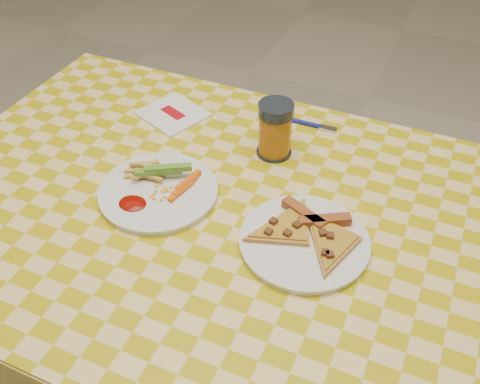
{
  "coord_description": "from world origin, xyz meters",
  "views": [
    {
      "loc": [
        0.35,
        -0.69,
        1.5
      ],
      "look_at": [
        0.03,
        0.04,
        0.78
      ],
      "focal_mm": 40.0,
      "sensor_mm": 36.0,
      "label": 1
    }
  ],
  "objects_px": {
    "plate_right": "(304,242)",
    "drink_glass": "(275,130)",
    "plate_left": "(159,192)",
    "table": "(219,234)"
  },
  "relations": [
    {
      "from": "plate_right",
      "to": "drink_glass",
      "type": "height_order",
      "value": "drink_glass"
    },
    {
      "from": "plate_left",
      "to": "plate_right",
      "type": "xyz_separation_m",
      "value": [
        0.32,
        -0.01,
        0.0
      ]
    },
    {
      "from": "table",
      "to": "plate_right",
      "type": "bearing_deg",
      "value": -6.99
    },
    {
      "from": "plate_right",
      "to": "drink_glass",
      "type": "relative_size",
      "value": 1.87
    },
    {
      "from": "table",
      "to": "plate_left",
      "type": "relative_size",
      "value": 5.31
    },
    {
      "from": "table",
      "to": "plate_right",
      "type": "xyz_separation_m",
      "value": [
        0.19,
        -0.02,
        0.08
      ]
    },
    {
      "from": "table",
      "to": "drink_glass",
      "type": "xyz_separation_m",
      "value": [
        0.04,
        0.22,
        0.14
      ]
    },
    {
      "from": "plate_right",
      "to": "plate_left",
      "type": "bearing_deg",
      "value": 177.83
    },
    {
      "from": "plate_right",
      "to": "drink_glass",
      "type": "bearing_deg",
      "value": 122.52
    },
    {
      "from": "table",
      "to": "drink_glass",
      "type": "relative_size",
      "value": 9.97
    }
  ]
}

